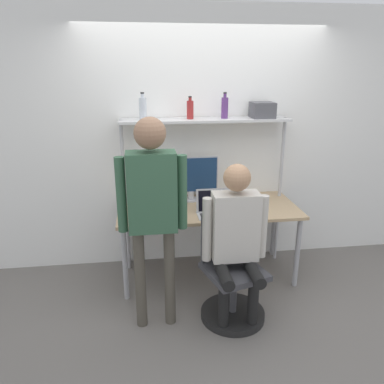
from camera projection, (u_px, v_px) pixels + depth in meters
The scene contains 14 objects.
ground_plane at pixel (215, 296), 3.61m from camera, with size 12.00×12.00×0.00m, color slate.
wall_back at pixel (202, 141), 3.98m from camera, with size 8.00×0.06×2.70m.
desk at pixel (208, 213), 3.78m from camera, with size 1.79×0.80×0.76m.
shelf_unit at pixel (205, 139), 3.78m from camera, with size 1.70×0.30×1.61m.
monitor at pixel (191, 177), 3.88m from camera, with size 0.57×0.18×0.46m.
laptop at pixel (215, 207), 3.56m from camera, with size 0.35×0.23×0.23m.
cell_phone at pixel (245, 215), 3.54m from camera, with size 0.07×0.15×0.01m.
office_chair at pixel (231, 286), 3.26m from camera, with size 0.57×0.57×0.93m.
person_seated at pixel (236, 233), 3.05m from camera, with size 0.55×0.47×1.38m.
person_standing at pixel (152, 199), 2.87m from camera, with size 0.54×0.24×1.76m.
bottle_red at pixel (190, 109), 3.67m from camera, with size 0.07×0.07×0.22m.
bottle_purple at pixel (225, 107), 3.71m from camera, with size 0.07×0.07×0.25m.
bottle_clear at pixel (143, 108), 3.60m from camera, with size 0.07×0.07×0.26m.
storage_box at pixel (262, 110), 3.76m from camera, with size 0.22×0.23×0.15m.
Camera 1 is at (-0.63, -3.05, 2.09)m, focal length 35.00 mm.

